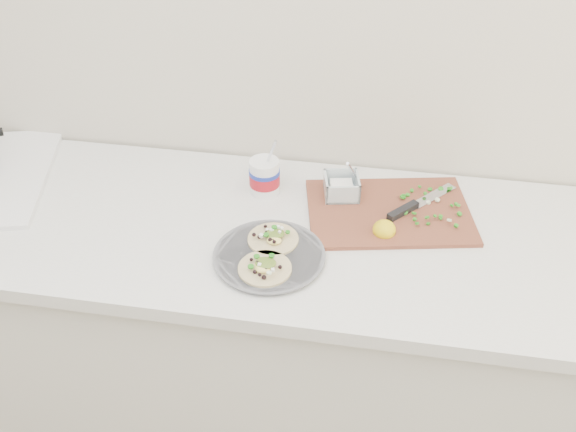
# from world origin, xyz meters

# --- Properties ---
(counter) EXTENTS (2.44, 0.66, 0.90)m
(counter) POSITION_xyz_m (0.00, 1.43, 0.45)
(counter) COLOR silver
(counter) RESTS_ON ground
(taco_plate) EXTENTS (0.28, 0.28, 0.04)m
(taco_plate) POSITION_xyz_m (0.22, 1.29, 0.92)
(taco_plate) COLOR slate
(taco_plate) RESTS_ON counter
(tub) EXTENTS (0.09, 0.09, 0.19)m
(tub) POSITION_xyz_m (0.16, 1.57, 0.96)
(tub) COLOR white
(tub) RESTS_ON counter
(cutboard) EXTENTS (0.48, 0.38, 0.07)m
(cutboard) POSITION_xyz_m (0.50, 1.53, 0.92)
(cutboard) COLOR brown
(cutboard) RESTS_ON counter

